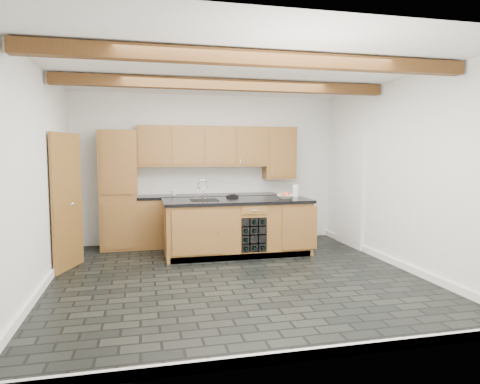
{
  "coord_description": "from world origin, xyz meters",
  "views": [
    {
      "loc": [
        -1.25,
        -5.66,
        1.71
      ],
      "look_at": [
        0.24,
        0.8,
        1.1
      ],
      "focal_mm": 32.0,
      "sensor_mm": 36.0,
      "label": 1
    }
  ],
  "objects_px": {
    "island": "(237,227)",
    "fruit_bowl": "(285,197)",
    "paper_towel": "(296,191)",
    "kitchen_scale": "(232,196)"
  },
  "relations": [
    {
      "from": "paper_towel",
      "to": "kitchen_scale",
      "type": "bearing_deg",
      "value": 176.68
    },
    {
      "from": "island",
      "to": "paper_towel",
      "type": "bearing_deg",
      "value": 11.22
    },
    {
      "from": "island",
      "to": "paper_towel",
      "type": "relative_size",
      "value": 11.59
    },
    {
      "from": "kitchen_scale",
      "to": "fruit_bowl",
      "type": "bearing_deg",
      "value": -44.48
    },
    {
      "from": "paper_towel",
      "to": "island",
      "type": "bearing_deg",
      "value": -168.78
    },
    {
      "from": "island",
      "to": "paper_towel",
      "type": "xyz_separation_m",
      "value": [
        1.11,
        0.22,
        0.57
      ]
    },
    {
      "from": "island",
      "to": "fruit_bowl",
      "type": "bearing_deg",
      "value": -7.12
    },
    {
      "from": "paper_towel",
      "to": "fruit_bowl",
      "type": "bearing_deg",
      "value": -133.54
    },
    {
      "from": "island",
      "to": "fruit_bowl",
      "type": "relative_size",
      "value": 8.79
    },
    {
      "from": "fruit_bowl",
      "to": "paper_towel",
      "type": "relative_size",
      "value": 1.32
    }
  ]
}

